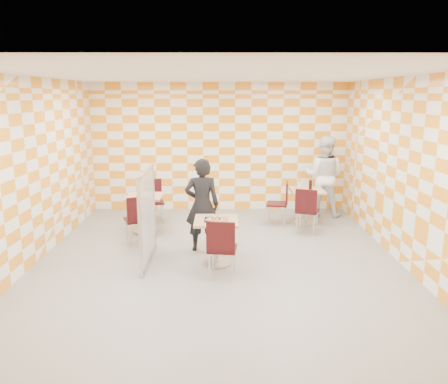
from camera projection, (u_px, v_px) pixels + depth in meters
name	position (u px, v px, depth m)	size (l,w,h in m)	color
room_shell	(218.00, 168.00, 7.41)	(7.00, 7.00, 7.00)	gray
main_table	(216.00, 234.00, 7.05)	(0.70, 0.70, 0.75)	tan
second_table	(307.00, 201.00, 9.29)	(0.70, 0.70, 0.75)	tan
empty_table	(145.00, 207.00, 8.74)	(0.70, 0.70, 0.75)	tan
chair_main_front	(222.00, 245.00, 6.44)	(0.47, 0.48, 0.92)	black
chair_second_front	(307.00, 207.00, 8.58)	(0.54, 0.55, 0.92)	black
chair_second_side	(282.00, 200.00, 9.21)	(0.49, 0.48, 0.92)	black
chair_empty_near	(138.00, 216.00, 7.97)	(0.55, 0.56, 0.92)	black
chair_empty_far	(153.00, 197.00, 9.46)	(0.52, 0.53, 0.92)	black
partition	(147.00, 216.00, 7.07)	(0.08, 1.38, 1.55)	white
man_dark	(202.00, 205.00, 7.63)	(0.60, 0.39, 1.65)	black
man_white	(324.00, 176.00, 9.90)	(0.89, 0.69, 1.82)	white
pizza_on_foil	(216.00, 219.00, 6.98)	(0.40, 0.40, 0.04)	silver
sport_bottle	(299.00, 185.00, 9.31)	(0.06, 0.06, 0.20)	white
soda_bottle	(310.00, 185.00, 9.23)	(0.07, 0.07, 0.23)	black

